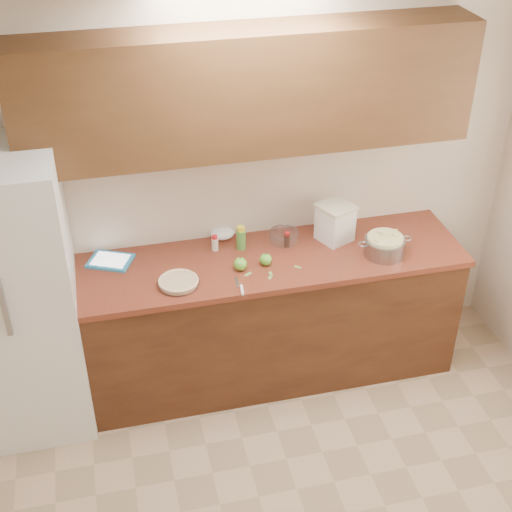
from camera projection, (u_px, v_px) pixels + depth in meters
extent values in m
plane|color=silver|center=(361.00, 74.00, 2.29)|extent=(3.60, 3.60, 0.00)
plane|color=beige|center=(243.00, 181.00, 4.46)|extent=(3.60, 0.00, 3.60)
cube|color=#512B17|center=(255.00, 320.00, 4.68)|extent=(2.60, 0.65, 0.88)
cube|color=brown|center=(255.00, 262.00, 4.42)|extent=(2.64, 0.68, 0.04)
cube|color=#4F3018|center=(249.00, 91.00, 3.97)|extent=(2.60, 0.34, 0.70)
cube|color=white|center=(15.00, 298.00, 4.11)|extent=(0.70, 0.70, 1.80)
cylinder|color=silver|center=(179.00, 283.00, 4.18)|extent=(0.25, 0.25, 0.03)
cylinder|color=beige|center=(179.00, 282.00, 4.18)|extent=(0.22, 0.22, 0.03)
torus|color=beige|center=(178.00, 281.00, 4.17)|extent=(0.24, 0.24, 0.02)
cylinder|color=gray|center=(384.00, 247.00, 4.43)|extent=(0.26, 0.26, 0.11)
torus|color=gray|center=(363.00, 244.00, 4.38)|extent=(0.06, 0.06, 0.01)
torus|color=gray|center=(406.00, 238.00, 4.44)|extent=(0.06, 0.06, 0.01)
cylinder|color=beige|center=(385.00, 245.00, 4.42)|extent=(0.22, 0.22, 0.12)
cube|color=white|center=(335.00, 224.00, 4.55)|extent=(0.25, 0.25, 0.23)
cube|color=beige|center=(336.00, 207.00, 4.48)|extent=(0.27, 0.27, 0.02)
cube|color=#2889C3|center=(110.00, 261.00, 4.38)|extent=(0.32, 0.29, 0.02)
cube|color=white|center=(110.00, 260.00, 4.38)|extent=(0.26, 0.23, 0.00)
cube|color=gray|center=(237.00, 282.00, 4.21)|extent=(0.03, 0.10, 0.00)
cylinder|color=white|center=(242.00, 290.00, 4.13)|extent=(0.03, 0.09, 0.02)
cylinder|color=#4C8C38|center=(241.00, 239.00, 4.48)|extent=(0.06, 0.06, 0.13)
cylinder|color=yellow|center=(241.00, 229.00, 4.44)|extent=(0.05, 0.05, 0.03)
cylinder|color=beige|center=(215.00, 244.00, 4.48)|extent=(0.04, 0.04, 0.09)
cylinder|color=red|center=(215.00, 237.00, 4.45)|extent=(0.04, 0.04, 0.02)
cylinder|color=black|center=(287.00, 240.00, 4.52)|extent=(0.04, 0.04, 0.08)
cylinder|color=red|center=(287.00, 234.00, 4.49)|extent=(0.03, 0.03, 0.02)
cylinder|color=silver|center=(284.00, 237.00, 4.57)|extent=(0.18, 0.18, 0.07)
torus|color=silver|center=(284.00, 232.00, 4.55)|extent=(0.19, 0.19, 0.01)
ellipsoid|color=white|center=(222.00, 234.00, 4.60)|extent=(0.17, 0.14, 0.06)
sphere|color=#5DA930|center=(240.00, 264.00, 4.30)|extent=(0.08, 0.08, 0.08)
cylinder|color=#3F2D19|center=(240.00, 257.00, 4.27)|extent=(0.01, 0.01, 0.01)
sphere|color=#5DA930|center=(266.00, 260.00, 4.34)|extent=(0.08, 0.08, 0.08)
cylinder|color=#3F2D19|center=(266.00, 254.00, 4.32)|extent=(0.01, 0.01, 0.01)
cube|color=#79AC53|center=(248.00, 274.00, 4.28)|extent=(0.05, 0.04, 0.00)
cube|color=#79AC53|center=(271.00, 274.00, 4.28)|extent=(0.02, 0.05, 0.00)
cube|color=#79AC53|center=(298.00, 267.00, 4.34)|extent=(0.04, 0.04, 0.00)
cube|color=#79AC53|center=(270.00, 277.00, 4.25)|extent=(0.04, 0.05, 0.00)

